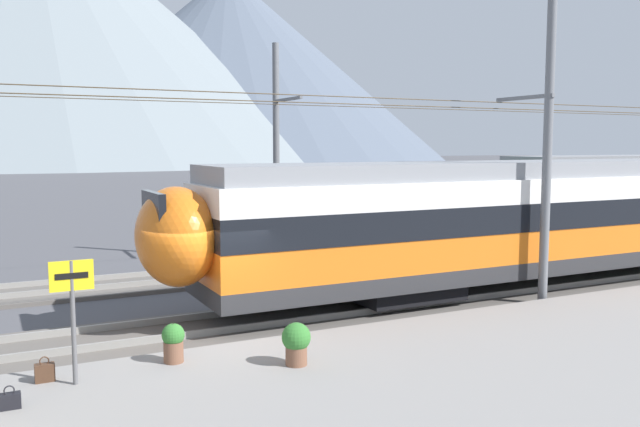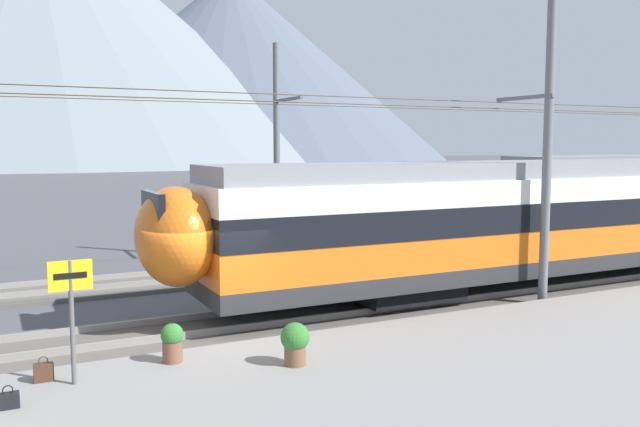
% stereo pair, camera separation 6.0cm
% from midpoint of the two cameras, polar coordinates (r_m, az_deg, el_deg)
% --- Properties ---
extents(ground_plane, '(400.00, 400.00, 0.00)m').
position_cam_midpoint_polar(ground_plane, '(14.78, -9.33, -11.17)').
color(ground_plane, '#4C4C51').
extents(platform_slab, '(120.00, 6.84, 0.33)m').
position_cam_midpoint_polar(platform_slab, '(10.85, -2.19, -16.63)').
color(platform_slab, gray).
rests_on(platform_slab, ground).
extents(track_near, '(120.00, 3.00, 0.28)m').
position_cam_midpoint_polar(track_near, '(15.78, -10.55, -9.83)').
color(track_near, '#5B5651').
rests_on(track_near, ground).
extents(track_far, '(120.00, 3.00, 0.28)m').
position_cam_midpoint_polar(track_far, '(21.39, -14.96, -5.76)').
color(track_far, '#5B5651').
rests_on(track_far, ground).
extents(train_near_platform, '(29.99, 2.86, 4.27)m').
position_cam_midpoint_polar(train_near_platform, '(23.25, 24.22, 0.23)').
color(train_near_platform, '#2D2D30').
rests_on(train_near_platform, track_near).
extents(catenary_mast_mid, '(48.36, 2.09, 8.39)m').
position_cam_midpoint_polar(catenary_mast_mid, '(18.38, 18.75, 5.57)').
color(catenary_mast_mid, slate).
rests_on(catenary_mast_mid, ground).
extents(catenary_mast_far_side, '(48.36, 2.33, 7.99)m').
position_cam_midpoint_polar(catenary_mast_far_side, '(24.37, -3.52, 5.55)').
color(catenary_mast_far_side, slate).
rests_on(catenary_mast_far_side, ground).
extents(platform_sign, '(0.70, 0.08, 2.10)m').
position_cam_midpoint_polar(platform_sign, '(11.79, -20.46, -6.47)').
color(platform_sign, '#59595B').
rests_on(platform_sign, platform_slab).
extents(handbag_beside_passenger, '(0.32, 0.18, 0.36)m').
position_cam_midpoint_polar(handbag_beside_passenger, '(11.51, -25.06, -14.32)').
color(handbag_beside_passenger, black).
rests_on(handbag_beside_passenger, platform_slab).
extents(handbag_near_sign, '(0.32, 0.18, 0.44)m').
position_cam_midpoint_polar(handbag_near_sign, '(12.48, -22.51, -12.46)').
color(handbag_near_sign, '#472D1E').
rests_on(handbag_near_sign, platform_slab).
extents(potted_plant_platform_edge, '(0.42, 0.42, 0.73)m').
position_cam_midpoint_polar(potted_plant_platform_edge, '(12.73, -12.44, -10.60)').
color(potted_plant_platform_edge, brown).
rests_on(potted_plant_platform_edge, platform_slab).
extents(potted_plant_by_shelter, '(0.53, 0.53, 0.78)m').
position_cam_midpoint_polar(potted_plant_by_shelter, '(12.29, -2.02, -10.86)').
color(potted_plant_by_shelter, brown).
rests_on(potted_plant_by_shelter, platform_slab).
extents(mountain_central_peak, '(160.86, 160.86, 68.17)m').
position_cam_midpoint_polar(mountain_central_peak, '(190.85, -23.20, 14.42)').
color(mountain_central_peak, slate).
rests_on(mountain_central_peak, ground).
extents(mountain_right_ridge, '(122.22, 122.22, 52.84)m').
position_cam_midpoint_polar(mountain_right_ridge, '(194.80, -7.64, 12.38)').
color(mountain_right_ridge, '#515B6B').
rests_on(mountain_right_ridge, ground).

